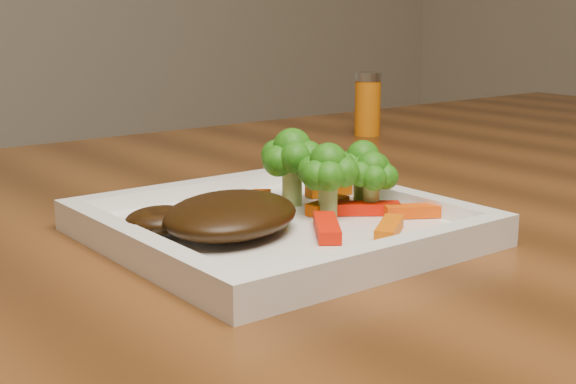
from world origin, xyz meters
TOP-DOWN VIEW (x-y plane):
  - plate at (-0.31, 0.00)m, footprint 0.27×0.27m
  - steak at (-0.36, 0.00)m, footprint 0.16×0.15m
  - broccoli_0 at (-0.26, 0.05)m, footprint 0.08×0.08m
  - broccoli_1 at (-0.22, 0.00)m, footprint 0.07×0.07m
  - broccoli_2 at (-0.23, -0.02)m, footprint 0.06×0.06m
  - broccoli_3 at (-0.27, -0.01)m, footprint 0.07×0.07m
  - carrot_0 at (-0.27, -0.08)m, footprint 0.05×0.04m
  - carrot_1 at (-0.21, -0.05)m, footprint 0.05×0.04m
  - carrot_2 at (-0.30, -0.05)m, footprint 0.05×0.06m
  - carrot_3 at (-0.21, 0.05)m, footprint 0.06×0.02m
  - carrot_4 at (-0.29, 0.05)m, footprint 0.05×0.06m
  - carrot_5 at (-0.24, -0.02)m, footprint 0.05×0.05m
  - carrot_6 at (-0.26, 0.01)m, footprint 0.05×0.02m
  - spice_shaker at (0.12, 0.35)m, footprint 0.05×0.05m

SIDE VIEW (x-z plane):
  - plate at x=-0.31m, z-range 0.75..0.76m
  - carrot_0 at x=-0.27m, z-range 0.76..0.77m
  - carrot_1 at x=-0.21m, z-range 0.76..0.77m
  - carrot_2 at x=-0.30m, z-range 0.76..0.77m
  - carrot_3 at x=-0.21m, z-range 0.76..0.77m
  - carrot_4 at x=-0.29m, z-range 0.76..0.77m
  - carrot_5 at x=-0.24m, z-range 0.76..0.77m
  - carrot_6 at x=-0.26m, z-range 0.76..0.77m
  - steak at x=-0.36m, z-range 0.76..0.79m
  - broccoli_2 at x=-0.23m, z-range 0.76..0.82m
  - broccoli_3 at x=-0.27m, z-range 0.76..0.82m
  - broccoli_1 at x=-0.22m, z-range 0.76..0.83m
  - spice_shaker at x=0.12m, z-range 0.75..0.84m
  - broccoli_0 at x=-0.26m, z-range 0.76..0.83m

